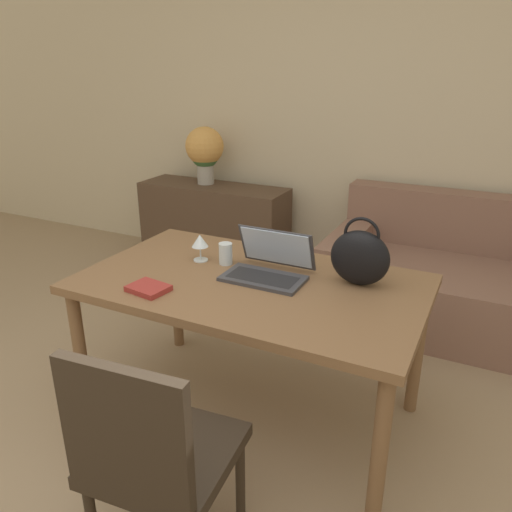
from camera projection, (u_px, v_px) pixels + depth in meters
The scene contains 11 objects.
wall_back at pixel (366, 105), 3.65m from camera, with size 10.00×0.06×2.70m.
dining_table at pixel (251, 295), 2.27m from camera, with size 1.53×0.90×0.73m.
chair at pixel (153, 453), 1.57m from camera, with size 0.48×0.48×0.89m.
couch at pixel (456, 284), 3.29m from camera, with size 1.65×0.92×0.82m.
sideboard at pixel (214, 227), 4.20m from camera, with size 1.25×0.40×0.70m.
laptop at pixel (270, 264), 2.27m from camera, with size 0.37×0.29×0.21m.
drinking_glass at pixel (226, 254), 2.40m from camera, with size 0.07×0.07×0.10m.
wine_glass at pixel (200, 242), 2.43m from camera, with size 0.08×0.08×0.13m.
handbag at pixel (360, 257), 2.15m from camera, with size 0.26×0.12×0.31m.
flower_vase at pixel (205, 150), 4.04m from camera, with size 0.31×0.31×0.46m.
book at pixel (148, 288), 2.13m from camera, with size 0.18×0.15×0.02m.
Camera 1 is at (0.97, -0.99, 1.64)m, focal length 35.00 mm.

